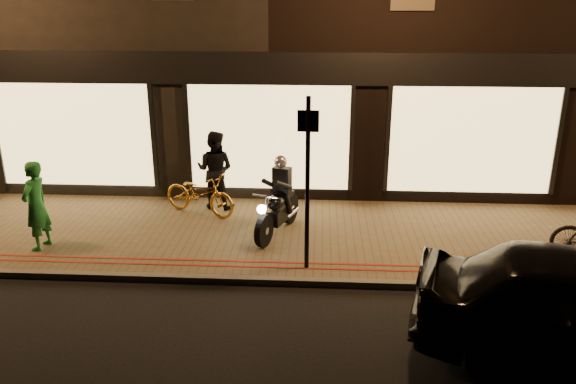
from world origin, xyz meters
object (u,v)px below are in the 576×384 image
at_px(bicycle_gold, 199,194).
at_px(person_green, 36,206).
at_px(motorcycle, 279,204).
at_px(sign_post, 308,176).

xyz_separation_m(bicycle_gold, person_green, (-2.62, -1.95, 0.39)).
bearing_deg(person_green, bicycle_gold, 135.98).
xyz_separation_m(motorcycle, bicycle_gold, (-1.80, 0.98, -0.15)).
relative_size(motorcycle, person_green, 1.11).
distance_m(bicycle_gold, person_green, 3.29).
bearing_deg(sign_post, motorcycle, 111.93).
bearing_deg(bicycle_gold, sign_post, -111.52).
bearing_deg(sign_post, person_green, 174.03).
height_order(bicycle_gold, person_green, person_green).
distance_m(sign_post, bicycle_gold, 3.66).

